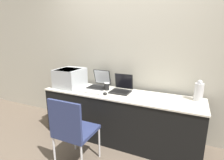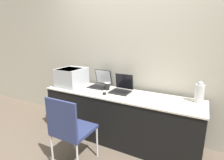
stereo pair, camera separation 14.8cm
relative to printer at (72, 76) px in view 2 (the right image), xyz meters
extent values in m
plane|color=#6B5B4C|center=(0.86, -0.27, -0.90)|extent=(14.00, 14.00, 0.00)
cube|color=#B7B2A3|center=(0.86, 0.40, 0.40)|extent=(8.00, 0.05, 2.60)
cube|color=black|center=(0.86, 0.01, -0.54)|extent=(2.28, 0.56, 0.72)
cube|color=silver|center=(0.86, 0.01, -0.17)|extent=(2.30, 0.58, 0.02)
cube|color=#B2B7BC|center=(0.00, 0.00, -0.01)|extent=(0.39, 0.44, 0.29)
cube|color=black|center=(0.00, -0.04, 0.11)|extent=(0.31, 0.33, 0.05)
cube|color=black|center=(0.44, 0.11, -0.15)|extent=(0.30, 0.26, 0.02)
cube|color=black|center=(0.44, 0.10, -0.14)|extent=(0.26, 0.14, 0.00)
cube|color=black|center=(0.44, 0.28, -0.02)|extent=(0.30, 0.08, 0.25)
cube|color=silver|center=(0.44, 0.27, -0.02)|extent=(0.27, 0.07, 0.23)
cube|color=black|center=(0.86, 0.05, -0.15)|extent=(0.29, 0.24, 0.02)
cube|color=black|center=(0.86, 0.04, -0.14)|extent=(0.25, 0.13, 0.00)
cube|color=black|center=(0.86, 0.20, -0.02)|extent=(0.29, 0.05, 0.24)
cube|color=black|center=(0.86, 0.19, -0.02)|extent=(0.26, 0.04, 0.21)
cube|color=silver|center=(0.45, -0.12, -0.15)|extent=(0.40, 0.15, 0.02)
cylinder|color=black|center=(0.62, 0.08, -0.11)|extent=(0.08, 0.08, 0.11)
cylinder|color=white|center=(0.62, 0.08, -0.05)|extent=(0.08, 0.08, 0.01)
ellipsoid|color=black|center=(0.71, -0.14, -0.14)|extent=(0.06, 0.05, 0.04)
cylinder|color=silver|center=(1.89, 0.17, -0.04)|extent=(0.11, 0.11, 0.23)
sphere|color=silver|center=(1.89, 0.17, 0.08)|extent=(0.06, 0.06, 0.06)
cube|color=navy|center=(0.60, -0.68, -0.46)|extent=(0.42, 0.43, 0.04)
cube|color=navy|center=(0.60, -0.89, -0.22)|extent=(0.42, 0.03, 0.43)
cylinder|color=silver|center=(0.41, -0.49, -0.69)|extent=(0.02, 0.02, 0.42)
cylinder|color=silver|center=(0.79, -0.49, -0.69)|extent=(0.02, 0.02, 0.42)
cylinder|color=silver|center=(0.41, -0.88, -0.69)|extent=(0.02, 0.02, 0.42)
camera|label=1|loc=(1.76, -2.22, 0.66)|focal=28.00mm
camera|label=2|loc=(1.89, -2.15, 0.66)|focal=28.00mm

